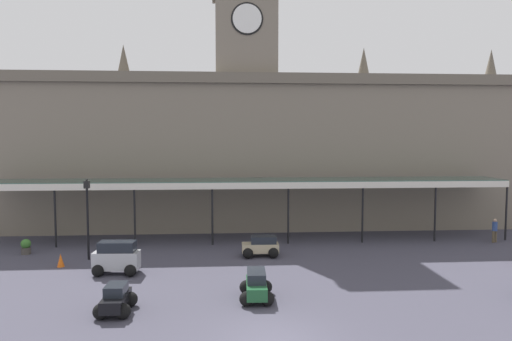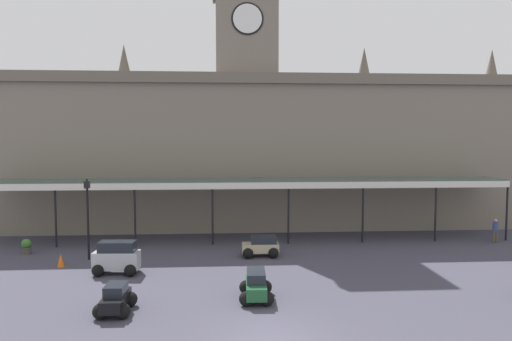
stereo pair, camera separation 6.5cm
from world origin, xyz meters
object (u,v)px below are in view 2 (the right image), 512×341
(car_beige_estate, at_px, (261,247))
(car_green_estate, at_px, (256,287))
(planter_near_kerb, at_px, (26,246))
(traffic_cone, at_px, (61,260))
(victorian_lamppost, at_px, (88,209))
(car_black_sedan, at_px, (116,301))
(car_silver_van, at_px, (117,259))
(pedestrian_near_entrance, at_px, (495,230))

(car_beige_estate, bearing_deg, car_green_estate, -96.06)
(planter_near_kerb, bearing_deg, traffic_cone, -43.51)
(victorian_lamppost, xyz_separation_m, planter_near_kerb, (-4.30, 1.57, -2.54))
(car_green_estate, relative_size, victorian_lamppost, 0.47)
(car_black_sedan, xyz_separation_m, victorian_lamppost, (-3.62, 8.55, 2.53))
(car_green_estate, distance_m, planter_near_kerb, 16.52)
(car_silver_van, xyz_separation_m, car_black_sedan, (1.25, -5.51, -0.30))
(car_beige_estate, xyz_separation_m, car_silver_van, (-7.99, -3.08, 0.24))
(traffic_cone, bearing_deg, car_beige_estate, 7.37)
(car_beige_estate, height_order, car_black_sedan, car_beige_estate)
(car_silver_van, bearing_deg, car_beige_estate, 21.09)
(pedestrian_near_entrance, relative_size, traffic_cone, 2.24)
(car_black_sedan, relative_size, traffic_cone, 2.76)
(car_silver_van, relative_size, car_green_estate, 1.07)
(car_beige_estate, distance_m, car_silver_van, 8.57)
(car_green_estate, bearing_deg, car_beige_estate, 83.94)
(car_silver_van, height_order, traffic_cone, car_silver_van)
(car_beige_estate, xyz_separation_m, victorian_lamppost, (-10.37, -0.04, 2.47))
(car_beige_estate, xyz_separation_m, pedestrian_near_entrance, (16.56, 2.65, 0.34))
(car_black_sedan, distance_m, planter_near_kerb, 12.85)
(car_green_estate, distance_m, victorian_lamppost, 12.34)
(car_silver_van, bearing_deg, victorian_lamppost, 127.99)
(car_black_sedan, distance_m, victorian_lamppost, 9.62)
(car_silver_van, distance_m, planter_near_kerb, 8.12)
(victorian_lamppost, xyz_separation_m, traffic_cone, (-1.13, -1.44, -2.66))
(car_beige_estate, bearing_deg, pedestrian_near_entrance, 9.08)
(planter_near_kerb, bearing_deg, car_silver_van, -34.65)
(victorian_lamppost, distance_m, traffic_cone, 3.23)
(planter_near_kerb, bearing_deg, pedestrian_near_entrance, 2.05)
(car_black_sedan, xyz_separation_m, traffic_cone, (-4.75, 7.11, -0.13))
(victorian_lamppost, height_order, traffic_cone, victorian_lamppost)
(car_black_sedan, height_order, victorian_lamppost, victorian_lamppost)
(car_green_estate, xyz_separation_m, pedestrian_near_entrance, (17.35, 10.07, 0.34))
(car_beige_estate, bearing_deg, car_silver_van, -158.91)
(traffic_cone, xyz_separation_m, planter_near_kerb, (-3.18, 3.01, 0.12))
(car_black_sedan, bearing_deg, car_green_estate, 11.15)
(pedestrian_near_entrance, bearing_deg, car_black_sedan, -154.26)
(car_silver_van, distance_m, traffic_cone, 3.87)
(car_black_sedan, xyz_separation_m, planter_near_kerb, (-7.92, 10.12, -0.01))
(car_silver_van, xyz_separation_m, car_green_estate, (7.21, -4.33, -0.24))
(car_beige_estate, distance_m, traffic_cone, 11.59)
(car_black_sedan, relative_size, pedestrian_near_entrance, 1.24)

